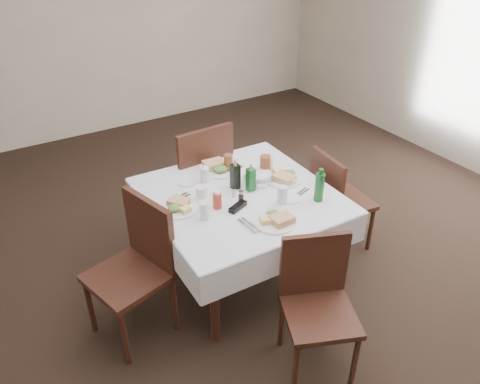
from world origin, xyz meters
The scene contains 33 objects.
ground_plane centered at (0.00, 0.00, 0.00)m, with size 7.00×7.00×0.00m, color black.
room_shell centered at (0.00, 0.00, 1.71)m, with size 6.04×7.04×2.80m.
dining_table centered at (-0.06, 0.19, 0.68)m, with size 1.27×1.27×0.76m.
chair_north centered at (-0.04, 0.88, 0.59)m, with size 0.51×0.51×1.03m.
chair_south centered at (-0.05, -0.66, 0.50)m, with size 0.54×0.54×0.87m.
chair_east centered at (0.79, 0.13, 0.50)m, with size 0.46×0.46×0.88m.
chair_west centered at (-0.86, 0.14, 0.55)m, with size 0.56×0.56×0.96m.
meal_north centered at (-0.02, 0.57, 0.79)m, with size 0.30×0.30×0.07m.
meal_south centered at (-0.05, -0.22, 0.79)m, with size 0.27×0.27×0.06m.
meal_east centered at (0.32, 0.19, 0.79)m, with size 0.28×0.28×0.06m.
meal_west centered at (-0.51, 0.24, 0.78)m, with size 0.25×0.25×0.05m.
side_plate_a centered at (-0.31, 0.53, 0.77)m, with size 0.14×0.14×0.01m.
side_plate_b centered at (0.20, -0.04, 0.77)m, with size 0.14×0.14×0.01m.
water_n centered at (-0.19, 0.47, 0.82)m, with size 0.06×0.06×0.12m.
water_s centered at (0.12, -0.05, 0.82)m, with size 0.07×0.07×0.12m.
water_e centered at (0.29, 0.35, 0.83)m, with size 0.07×0.07×0.14m.
water_w centered at (-0.41, 0.06, 0.82)m, with size 0.07×0.07×0.12m.
iced_tea_a centered at (0.03, 0.52, 0.83)m, with size 0.07×0.07×0.14m.
iced_tea_b centered at (0.23, 0.32, 0.84)m, with size 0.08×0.08×0.16m.
bread_basket centered at (0.14, 0.27, 0.80)m, with size 0.21×0.21×0.07m.
oil_cruet_dark centered at (-0.05, 0.28, 0.86)m, with size 0.06×0.06×0.24m.
oil_cruet_green centered at (0.03, 0.20, 0.86)m, with size 0.05×0.05×0.22m.
ketchup_bottle centered at (-0.28, 0.13, 0.82)m, with size 0.06×0.06×0.13m.
salt_shaker centered at (-0.12, 0.18, 0.80)m, with size 0.03×0.03×0.07m.
pepper_shaker centered at (-0.11, 0.10, 0.80)m, with size 0.04×0.04×0.09m.
coffee_mug centered at (-0.31, 0.28, 0.80)m, with size 0.12×0.12×0.09m.
sunglasses centered at (-0.17, 0.04, 0.78)m, with size 0.16×0.10×0.03m.
green_bottle centered at (0.35, -0.15, 0.87)m, with size 0.06×0.06×0.24m.
sugar_caddy centered at (0.31, 0.11, 0.79)m, with size 0.10×0.07×0.04m.
cutlery_n centered at (0.13, 0.58, 0.77)m, with size 0.08×0.16×0.01m.
cutlery_s centered at (-0.22, -0.16, 0.77)m, with size 0.06×0.19×0.01m.
cutlery_e centered at (0.31, -0.02, 0.77)m, with size 0.16×0.09×0.01m.
cutlery_w centered at (-0.47, 0.35, 0.77)m, with size 0.21×0.11×0.01m.
Camera 1 is at (-1.51, -2.17, 2.49)m, focal length 35.00 mm.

